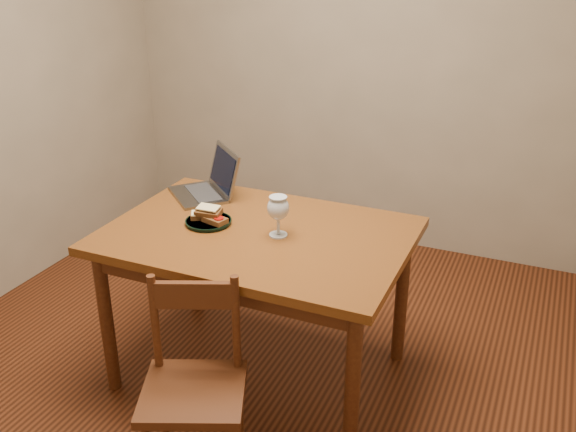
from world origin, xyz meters
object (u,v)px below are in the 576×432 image
at_px(chair, 193,378).
at_px(plate, 208,222).
at_px(table, 258,249).
at_px(milk_glass, 278,216).
at_px(laptop, 210,183).

distance_m(chair, plate, 0.76).
bearing_deg(plate, table, 3.08).
relative_size(table, plate, 6.28).
xyz_separation_m(milk_glass, laptop, (-0.50, 0.30, -0.03)).
xyz_separation_m(table, chair, (0.05, -0.64, -0.22)).
relative_size(milk_glass, laptop, 0.43).
relative_size(chair, milk_glass, 2.66).
distance_m(plate, milk_glass, 0.35).
bearing_deg(chair, milk_glass, 62.34).
xyz_separation_m(table, milk_glass, (0.10, 0.00, 0.18)).
relative_size(chair, laptop, 1.15).
distance_m(chair, laptop, 1.11).
distance_m(table, laptop, 0.52).
bearing_deg(plate, chair, -65.81).
bearing_deg(milk_glass, plate, -177.75).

